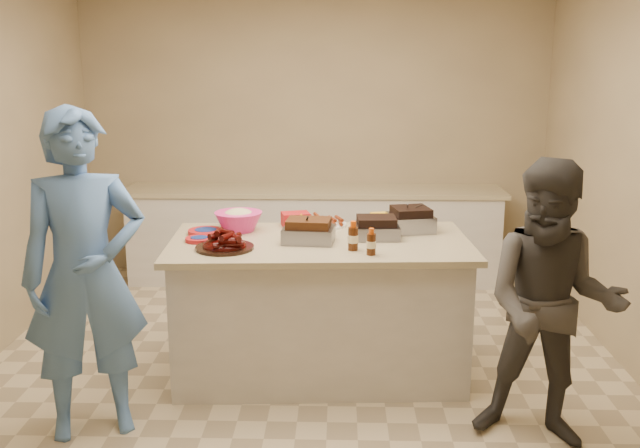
{
  "coord_description": "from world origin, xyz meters",
  "views": [
    {
      "loc": [
        0.24,
        -4.47,
        2.14
      ],
      "look_at": [
        0.12,
        0.15,
        1.04
      ],
      "focal_mm": 40.0,
      "sensor_mm": 36.0,
      "label": 1
    }
  ],
  "objects_px": {
    "mustard_bottle": "(301,231)",
    "roasting_pan": "(410,231)",
    "rib_platter": "(225,249)",
    "guest_blue": "(97,428)",
    "plastic_cup": "(230,226)",
    "bbq_bottle_a": "(353,250)",
    "coleslaw_bowl": "(239,231)",
    "guest_gray": "(541,439)",
    "island": "(320,371)",
    "bbq_bottle_b": "(371,255)"
  },
  "relations": [
    {
      "from": "coleslaw_bowl",
      "to": "mustard_bottle",
      "type": "relative_size",
      "value": 2.57
    },
    {
      "from": "guest_gray",
      "to": "plastic_cup",
      "type": "bearing_deg",
      "value": 164.47
    },
    {
      "from": "roasting_pan",
      "to": "bbq_bottle_a",
      "type": "bearing_deg",
      "value": -140.55
    },
    {
      "from": "bbq_bottle_b",
      "to": "roasting_pan",
      "type": "bearing_deg",
      "value": 64.14
    },
    {
      "from": "mustard_bottle",
      "to": "roasting_pan",
      "type": "bearing_deg",
      "value": 2.72
    },
    {
      "from": "bbq_bottle_b",
      "to": "guest_gray",
      "type": "bearing_deg",
      "value": -28.47
    },
    {
      "from": "island",
      "to": "mustard_bottle",
      "type": "distance_m",
      "value": 0.98
    },
    {
      "from": "guest_gray",
      "to": "mustard_bottle",
      "type": "bearing_deg",
      "value": 159.06
    },
    {
      "from": "rib_platter",
      "to": "guest_blue",
      "type": "height_order",
      "value": "rib_platter"
    },
    {
      "from": "rib_platter",
      "to": "roasting_pan",
      "type": "relative_size",
      "value": 1.3
    },
    {
      "from": "coleslaw_bowl",
      "to": "mustard_bottle",
      "type": "bearing_deg",
      "value": -0.12
    },
    {
      "from": "island",
      "to": "plastic_cup",
      "type": "distance_m",
      "value": 1.21
    },
    {
      "from": "island",
      "to": "guest_blue",
      "type": "height_order",
      "value": "island"
    },
    {
      "from": "roasting_pan",
      "to": "plastic_cup",
      "type": "height_order",
      "value": "roasting_pan"
    },
    {
      "from": "bbq_bottle_b",
      "to": "guest_blue",
      "type": "distance_m",
      "value": 1.93
    },
    {
      "from": "island",
      "to": "coleslaw_bowl",
      "type": "height_order",
      "value": "coleslaw_bowl"
    },
    {
      "from": "plastic_cup",
      "to": "guest_gray",
      "type": "bearing_deg",
      "value": -32.47
    },
    {
      "from": "bbq_bottle_b",
      "to": "mustard_bottle",
      "type": "height_order",
      "value": "bbq_bottle_b"
    },
    {
      "from": "roasting_pan",
      "to": "plastic_cup",
      "type": "distance_m",
      "value": 1.29
    },
    {
      "from": "roasting_pan",
      "to": "mustard_bottle",
      "type": "height_order",
      "value": "mustard_bottle"
    },
    {
      "from": "roasting_pan",
      "to": "bbq_bottle_b",
      "type": "distance_m",
      "value": 0.69
    },
    {
      "from": "rib_platter",
      "to": "bbq_bottle_a",
      "type": "relative_size",
      "value": 1.98
    },
    {
      "from": "guest_blue",
      "to": "plastic_cup",
      "type": "bearing_deg",
      "value": 40.41
    },
    {
      "from": "mustard_bottle",
      "to": "island",
      "type": "bearing_deg",
      "value": -61.12
    },
    {
      "from": "bbq_bottle_a",
      "to": "guest_gray",
      "type": "distance_m",
      "value": 1.56
    },
    {
      "from": "roasting_pan",
      "to": "plastic_cup",
      "type": "relative_size",
      "value": 2.58
    },
    {
      "from": "rib_platter",
      "to": "guest_gray",
      "type": "xyz_separation_m",
      "value": [
        1.89,
        -0.63,
        -0.94
      ]
    },
    {
      "from": "coleslaw_bowl",
      "to": "guest_gray",
      "type": "relative_size",
      "value": 0.21
    },
    {
      "from": "coleslaw_bowl",
      "to": "rib_platter",
      "type": "bearing_deg",
      "value": -92.72
    },
    {
      "from": "island",
      "to": "roasting_pan",
      "type": "xyz_separation_m",
      "value": [
        0.63,
        0.28,
        0.94
      ]
    },
    {
      "from": "plastic_cup",
      "to": "guest_gray",
      "type": "distance_m",
      "value": 2.49
    },
    {
      "from": "mustard_bottle",
      "to": "guest_gray",
      "type": "xyz_separation_m",
      "value": [
        1.43,
        -1.11,
        -0.94
      ]
    },
    {
      "from": "rib_platter",
      "to": "bbq_bottle_a",
      "type": "bearing_deg",
      "value": -0.34
    },
    {
      "from": "coleslaw_bowl",
      "to": "plastic_cup",
      "type": "distance_m",
      "value": 0.15
    },
    {
      "from": "mustard_bottle",
      "to": "guest_blue",
      "type": "xyz_separation_m",
      "value": [
        -1.15,
        -1.06,
        -0.94
      ]
    },
    {
      "from": "island",
      "to": "guest_gray",
      "type": "xyz_separation_m",
      "value": [
        1.29,
        -0.86,
        0.0
      ]
    },
    {
      "from": "rib_platter",
      "to": "plastic_cup",
      "type": "distance_m",
      "value": 0.61
    },
    {
      "from": "guest_blue",
      "to": "roasting_pan",
      "type": "bearing_deg",
      "value": 8.28
    },
    {
      "from": "mustard_bottle",
      "to": "guest_gray",
      "type": "distance_m",
      "value": 2.04
    },
    {
      "from": "island",
      "to": "bbq_bottle_a",
      "type": "relative_size",
      "value": 10.57
    },
    {
      "from": "plastic_cup",
      "to": "coleslaw_bowl",
      "type": "bearing_deg",
      "value": -57.82
    },
    {
      "from": "island",
      "to": "rib_platter",
      "type": "height_order",
      "value": "rib_platter"
    },
    {
      "from": "rib_platter",
      "to": "coleslaw_bowl",
      "type": "xyz_separation_m",
      "value": [
        0.02,
        0.48,
        0.0
      ]
    },
    {
      "from": "plastic_cup",
      "to": "rib_platter",
      "type": "bearing_deg",
      "value": -84.61
    },
    {
      "from": "coleslaw_bowl",
      "to": "mustard_bottle",
      "type": "height_order",
      "value": "coleslaw_bowl"
    },
    {
      "from": "bbq_bottle_a",
      "to": "guest_gray",
      "type": "xyz_separation_m",
      "value": [
        1.07,
        -0.63,
        -0.94
      ]
    },
    {
      "from": "bbq_bottle_a",
      "to": "plastic_cup",
      "type": "height_order",
      "value": "bbq_bottle_a"
    },
    {
      "from": "roasting_pan",
      "to": "guest_gray",
      "type": "relative_size",
      "value": 0.18
    },
    {
      "from": "bbq_bottle_a",
      "to": "guest_gray",
      "type": "height_order",
      "value": "bbq_bottle_a"
    },
    {
      "from": "mustard_bottle",
      "to": "coleslaw_bowl",
      "type": "bearing_deg",
      "value": 179.88
    }
  ]
}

